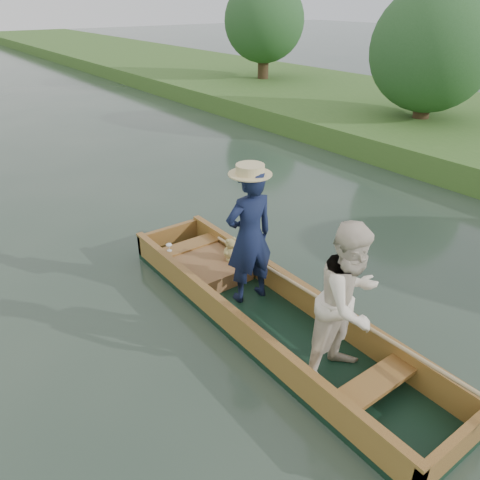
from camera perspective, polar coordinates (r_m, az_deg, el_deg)
ground at (r=5.93m, az=3.52°, el=-10.34°), size 120.00×120.00×0.00m
punt at (r=5.45m, az=5.64°, el=-5.86°), size 1.12×5.37×1.90m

